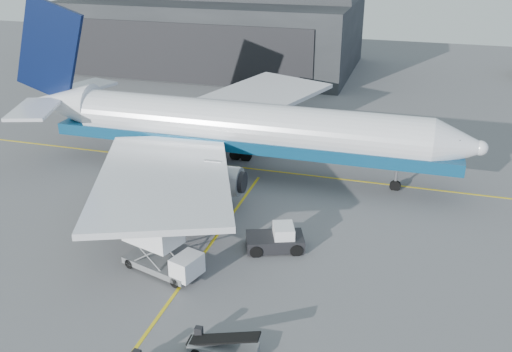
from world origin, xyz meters
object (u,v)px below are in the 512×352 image
(belt_loader_b, at_px, (223,346))
(pushback_tug, at_px, (277,240))
(catering_truck, at_px, (159,245))
(airliner, at_px, (230,127))

(belt_loader_b, bearing_deg, pushback_tug, 86.75)
(pushback_tug, bearing_deg, belt_loader_b, -110.52)
(catering_truck, height_order, belt_loader_b, catering_truck)
(airliner, relative_size, catering_truck, 7.47)
(catering_truck, height_order, pushback_tug, catering_truck)
(airliner, bearing_deg, catering_truck, -86.77)
(airliner, distance_m, belt_loader_b, 28.38)
(airliner, relative_size, pushback_tug, 9.75)
(airliner, height_order, belt_loader_b, airliner)
(catering_truck, distance_m, pushback_tug, 9.44)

